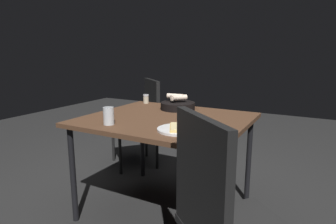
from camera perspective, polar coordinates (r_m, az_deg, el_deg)
ground at (r=2.35m, az=-0.32°, el=-18.62°), size 8.00×8.00×0.00m
dining_table at (r=2.09m, az=-0.34°, el=-2.65°), size 0.99×1.12×0.72m
pizza_plate at (r=1.74m, az=2.15°, el=-3.33°), size 0.26×0.26×0.04m
bread_basket at (r=2.36m, az=1.93°, el=1.44°), size 0.28×0.28×0.12m
beer_glass at (r=1.91m, az=-11.57°, el=-0.93°), size 0.07×0.07×0.11m
pepper_shaker at (r=2.65m, az=-4.34°, el=2.50°), size 0.05×0.05×0.08m
chair_near at (r=1.28m, az=10.90°, el=-19.33°), size 0.62×0.62×0.96m
chair_far at (r=3.05m, az=-5.22°, el=-0.93°), size 0.62×0.62×0.90m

